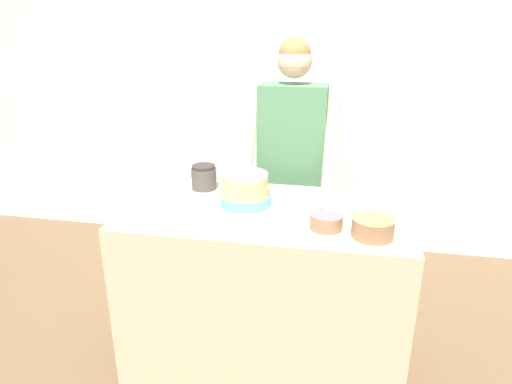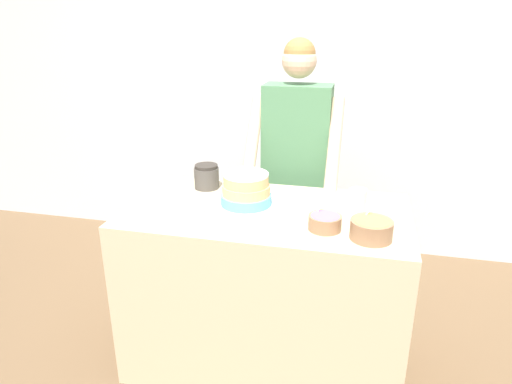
# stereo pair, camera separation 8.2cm
# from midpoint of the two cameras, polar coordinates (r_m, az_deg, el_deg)

# --- Properties ---
(wall_back) EXTENTS (10.00, 0.05, 2.60)m
(wall_back) POSITION_cam_midpoint_polar(r_m,az_deg,el_deg) (3.61, 4.81, 12.90)
(wall_back) COLOR silver
(wall_back) RESTS_ON ground_plane
(counter) EXTENTS (1.40, 0.76, 0.90)m
(counter) POSITION_cam_midpoint_polar(r_m,az_deg,el_deg) (2.48, 0.24, -11.78)
(counter) COLOR #C6B793
(counter) RESTS_ON ground_plane
(person_baker) EXTENTS (0.55, 0.48, 1.69)m
(person_baker) POSITION_cam_midpoint_polar(r_m,az_deg,el_deg) (2.84, 3.67, 5.06)
(person_baker) COLOR #2D2D38
(person_baker) RESTS_ON ground_plane
(cake) EXTENTS (0.36, 0.36, 0.17)m
(cake) POSITION_cam_midpoint_polar(r_m,az_deg,el_deg) (2.29, -2.35, 0.04)
(cake) COLOR silver
(cake) RESTS_ON counter
(frosting_bowl_purple) EXTENTS (0.15, 0.15, 0.19)m
(frosting_bowl_purple) POSITION_cam_midpoint_polar(r_m,az_deg,el_deg) (2.08, 7.65, -3.57)
(frosting_bowl_purple) COLOR #936B4C
(frosting_bowl_purple) RESTS_ON counter
(frosting_bowl_yellow) EXTENTS (0.18, 0.18, 0.18)m
(frosting_bowl_yellow) POSITION_cam_midpoint_polar(r_m,az_deg,el_deg) (2.03, 13.29, -4.27)
(frosting_bowl_yellow) COLOR #936B4C
(frosting_bowl_yellow) RESTS_ON counter
(drinking_glass) EXTENTS (0.08, 0.08, 0.15)m
(drinking_glass) POSITION_cam_midpoint_polar(r_m,az_deg,el_deg) (2.20, 11.49, -1.32)
(drinking_glass) COLOR silver
(drinking_glass) RESTS_ON counter
(ceramic_plate) EXTENTS (0.27, 0.27, 0.01)m
(ceramic_plate) POSITION_cam_midpoint_polar(r_m,az_deg,el_deg) (2.30, -10.72, -2.19)
(ceramic_plate) COLOR silver
(ceramic_plate) RESTS_ON counter
(stoneware_jar) EXTENTS (0.14, 0.14, 0.14)m
(stoneware_jar) POSITION_cam_midpoint_polar(r_m,az_deg,el_deg) (2.56, -7.44, 1.83)
(stoneware_jar) COLOR #4C4742
(stoneware_jar) RESTS_ON counter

